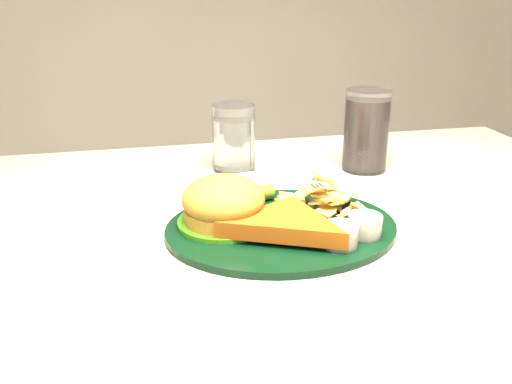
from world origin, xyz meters
TOP-DOWN VIEW (x-y plane):
  - dinner_plate at (0.05, -0.01)m, footprint 0.30×0.25m
  - water_glass at (0.03, 0.24)m, footprint 0.07×0.07m
  - cola_glass at (0.24, 0.19)m, footprint 0.08×0.08m
  - fork_napkin at (0.14, 0.00)m, footprint 0.17×0.20m
  - wrapped_straw at (-0.03, 0.19)m, footprint 0.19×0.10m

SIDE VIEW (x-z plane):
  - wrapped_straw at x=-0.03m, z-range 0.75..0.76m
  - fork_napkin at x=0.14m, z-range 0.75..0.76m
  - dinner_plate at x=0.05m, z-range 0.75..0.82m
  - water_glass at x=0.03m, z-range 0.75..0.86m
  - cola_glass at x=0.24m, z-range 0.75..0.88m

